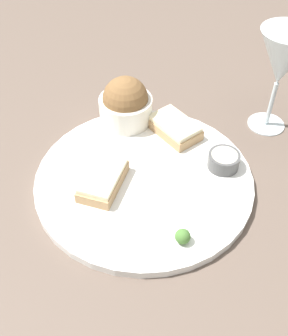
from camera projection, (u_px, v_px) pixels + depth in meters
The scene contains 8 objects.
ground_plane at pixel (144, 183), 0.68m from camera, with size 4.00×4.00×0.00m, color brown.
dinner_plate at pixel (144, 180), 0.67m from camera, with size 0.35×0.35×0.01m.
salad_bowl at pixel (126, 104), 0.74m from camera, with size 0.09×0.09×0.09m.
sauce_ramekin at pixel (224, 160), 0.67m from camera, with size 0.05×0.05×0.03m.
cheese_toast_near at pixel (103, 180), 0.65m from camera, with size 0.10×0.08×0.03m.
cheese_toast_far at pixel (175, 127), 0.73m from camera, with size 0.11×0.10×0.03m.
wine_glass at pixel (283, 61), 0.68m from camera, with size 0.09×0.09×0.19m.
garnish at pixel (183, 236), 0.57m from camera, with size 0.02×0.02×0.02m.
Camera 1 is at (-0.46, -0.01, 0.50)m, focal length 45.00 mm.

